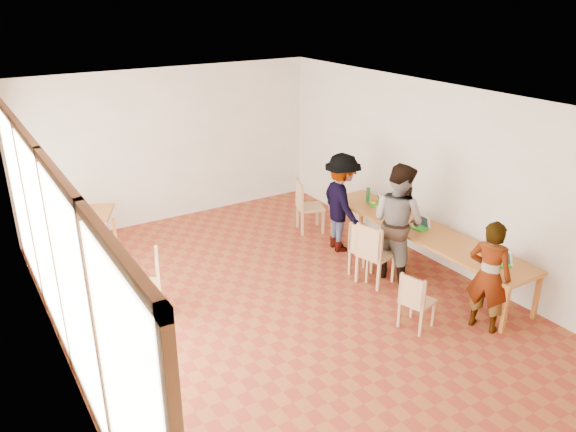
% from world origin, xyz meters
% --- Properties ---
extents(ground, '(8.00, 8.00, 0.00)m').
position_xyz_m(ground, '(0.00, 0.00, 0.00)').
color(ground, brown).
rests_on(ground, ground).
extents(wall_back, '(6.00, 0.10, 3.00)m').
position_xyz_m(wall_back, '(0.00, 4.00, 1.50)').
color(wall_back, silver).
rests_on(wall_back, ground).
extents(wall_front, '(6.00, 0.10, 3.00)m').
position_xyz_m(wall_front, '(0.00, -4.00, 1.50)').
color(wall_front, silver).
rests_on(wall_front, ground).
extents(wall_right, '(0.10, 8.00, 3.00)m').
position_xyz_m(wall_right, '(3.00, 0.00, 1.50)').
color(wall_right, silver).
rests_on(wall_right, ground).
extents(window_wall, '(0.10, 8.00, 3.00)m').
position_xyz_m(window_wall, '(-2.96, 0.00, 1.50)').
color(window_wall, white).
rests_on(window_wall, ground).
extents(ceiling, '(6.00, 8.00, 0.04)m').
position_xyz_m(ceiling, '(0.00, 0.00, 3.02)').
color(ceiling, white).
rests_on(ceiling, wall_back).
extents(communal_table, '(0.80, 4.00, 0.75)m').
position_xyz_m(communal_table, '(2.50, -0.39, 0.70)').
color(communal_table, '#B06927').
rests_on(communal_table, ground).
extents(side_table, '(0.90, 0.90, 0.75)m').
position_xyz_m(side_table, '(-1.98, 3.20, 0.67)').
color(side_table, '#B06927').
rests_on(side_table, ground).
extents(chair_near, '(0.48, 0.48, 0.45)m').
position_xyz_m(chair_near, '(1.19, -1.62, 0.52)').
color(chair_near, tan).
rests_on(chair_near, ground).
extents(chair_mid, '(0.50, 0.50, 0.49)m').
position_xyz_m(chair_mid, '(1.55, -0.07, 0.56)').
color(chair_mid, tan).
rests_on(chair_mid, ground).
extents(chair_far, '(0.58, 0.58, 0.55)m').
position_xyz_m(chair_far, '(1.52, -0.34, 0.63)').
color(chair_far, tan).
rests_on(chair_far, ground).
extents(chair_empty, '(0.60, 0.60, 0.54)m').
position_xyz_m(chair_empty, '(1.80, 1.98, 0.62)').
color(chair_empty, tan).
rests_on(chair_empty, ground).
extents(chair_spare, '(0.59, 0.59, 0.53)m').
position_xyz_m(chair_spare, '(-1.70, 0.59, 0.61)').
color(chair_spare, tan).
rests_on(chair_spare, ground).
extents(person_near, '(0.57, 0.68, 1.59)m').
position_xyz_m(person_near, '(2.04, -2.09, 0.79)').
color(person_near, gray).
rests_on(person_near, ground).
extents(person_mid, '(0.84, 1.01, 1.90)m').
position_xyz_m(person_mid, '(2.03, -0.31, 0.95)').
color(person_mid, gray).
rests_on(person_mid, ground).
extents(person_far, '(0.88, 1.25, 1.76)m').
position_xyz_m(person_far, '(1.91, 0.98, 0.88)').
color(person_far, gray).
rests_on(person_far, ground).
extents(laptop_near, '(0.32, 0.33, 0.23)m').
position_xyz_m(laptop_near, '(2.58, -1.90, 0.81)').
color(laptop_near, green).
rests_on(laptop_near, communal_table).
extents(laptop_mid, '(0.24, 0.27, 0.22)m').
position_xyz_m(laptop_mid, '(2.52, -0.35, 0.81)').
color(laptop_mid, green).
rests_on(laptop_mid, communal_table).
extents(laptop_far, '(0.28, 0.29, 0.20)m').
position_xyz_m(laptop_far, '(2.59, 0.82, 0.81)').
color(laptop_far, green).
rests_on(laptop_far, communal_table).
extents(yellow_mug, '(0.14, 0.14, 0.09)m').
position_xyz_m(yellow_mug, '(2.53, 0.84, 0.79)').
color(yellow_mug, gold).
rests_on(yellow_mug, communal_table).
extents(green_bottle, '(0.07, 0.07, 0.28)m').
position_xyz_m(green_bottle, '(2.53, 1.02, 0.89)').
color(green_bottle, '#1E6C28').
rests_on(green_bottle, communal_table).
extents(clear_glass, '(0.07, 0.07, 0.09)m').
position_xyz_m(clear_glass, '(2.59, 0.30, 0.80)').
color(clear_glass, silver).
rests_on(clear_glass, communal_table).
extents(condiment_cup, '(0.08, 0.08, 0.06)m').
position_xyz_m(condiment_cup, '(2.75, -1.72, 0.78)').
color(condiment_cup, white).
rests_on(condiment_cup, communal_table).
extents(pink_phone, '(0.05, 0.10, 0.01)m').
position_xyz_m(pink_phone, '(2.58, -1.88, 0.76)').
color(pink_phone, '#C83979').
rests_on(pink_phone, communal_table).
extents(black_pouch, '(0.16, 0.26, 0.09)m').
position_xyz_m(black_pouch, '(2.24, -0.01, 0.80)').
color(black_pouch, black).
rests_on(black_pouch, communal_table).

